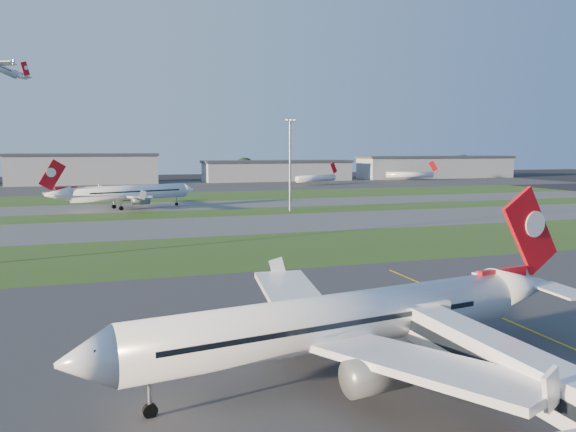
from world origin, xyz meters
name	(u,v)px	position (x,y,z in m)	size (l,w,h in m)	color
ground	(497,341)	(0.00, 0.00, 0.00)	(700.00, 700.00, 0.00)	black
apron_near	(497,341)	(0.00, 0.00, 0.01)	(300.00, 70.00, 0.01)	#333335
grass_strip_a	(306,247)	(0.00, 52.00, 0.01)	(300.00, 34.00, 0.01)	#32531B
taxiway_a	(259,224)	(0.00, 85.00, 0.01)	(300.00, 32.00, 0.01)	#515154
grass_strip_b	(236,212)	(0.00, 110.00, 0.01)	(300.00, 18.00, 0.01)	#32531B
taxiway_b	(221,205)	(0.00, 132.00, 0.01)	(300.00, 26.00, 0.01)	#515154
grass_strip_c	(204,196)	(0.00, 165.00, 0.01)	(300.00, 40.00, 0.01)	#32531B
apron_far	(184,186)	(0.00, 225.00, 0.01)	(400.00, 80.00, 0.01)	#333335
yellow_line	(542,336)	(5.00, 0.00, 0.00)	(0.25, 60.00, 0.02)	gold
jet_bridge	(530,377)	(-9.81, -15.24, 4.01)	(4.20, 26.90, 6.20)	silver
airliner_parked	(340,322)	(-16.92, -3.17, 4.42)	(40.13, 33.80, 12.58)	white
airliner_taxiing	(129,193)	(-27.90, 128.56, 4.61)	(40.47, 34.19, 13.12)	white
mini_jet_near	(316,178)	(62.73, 214.38, 3.28)	(26.29, 14.60, 9.48)	white
mini_jet_far	(410,175)	(126.01, 235.11, 3.28)	(27.81, 10.80, 9.48)	white
light_mast_centre	(290,158)	(15.00, 108.00, 14.81)	(3.20, 0.70, 25.80)	gray
hangar_west	(84,169)	(-45.00, 255.00, 7.64)	(71.40, 23.00, 15.20)	gray
hangar_east	(277,170)	(55.00, 255.00, 5.64)	(81.60, 23.00, 11.20)	gray
hangar_far_east	(436,167)	(155.00, 255.00, 6.64)	(96.90, 23.00, 13.20)	gray
tree_mid_west	(135,171)	(-20.00, 266.00, 5.84)	(9.90, 9.90, 10.80)	black
tree_mid_east	(245,168)	(40.00, 269.00, 6.81)	(11.55, 11.55, 12.60)	black
tree_east	(367,168)	(115.00, 267.00, 6.16)	(10.45, 10.45, 11.40)	black
tree_far_east	(463,164)	(185.00, 271.00, 7.46)	(12.65, 12.65, 13.80)	black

